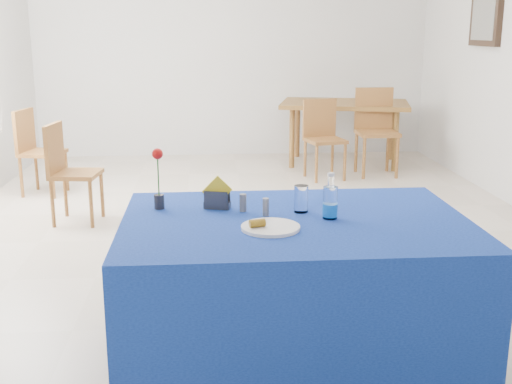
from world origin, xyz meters
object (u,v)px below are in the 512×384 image
(plate, at_px, (271,227))
(water_bottle, at_px, (330,203))
(oak_table, at_px, (345,108))
(chair_win_b, at_px, (35,146))
(blue_table, at_px, (294,295))
(chair_bg_left, at_px, (322,133))
(chair_bg_right, at_px, (375,125))
(chair_win_a, at_px, (66,166))

(plate, bearing_deg, water_bottle, 26.44)
(oak_table, bearing_deg, water_bottle, -102.99)
(chair_win_b, bearing_deg, blue_table, -137.66)
(oak_table, xyz_separation_m, chair_bg_left, (-0.40, -0.72, -0.18))
(blue_table, bearing_deg, water_bottle, 0.18)
(water_bottle, height_order, chair_bg_left, water_bottle)
(oak_table, distance_m, chair_win_b, 3.60)
(plate, bearing_deg, chair_bg_left, 76.66)
(chair_bg_left, bearing_deg, chair_win_b, 176.89)
(blue_table, relative_size, oak_table, 0.95)
(chair_bg_left, distance_m, chair_bg_right, 0.65)
(chair_bg_right, relative_size, chair_win_a, 1.14)
(blue_table, distance_m, chair_win_b, 4.16)
(chair_bg_left, height_order, chair_win_a, chair_bg_left)
(plate, xyz_separation_m, chair_win_b, (-1.97, 3.74, -0.28))
(blue_table, xyz_separation_m, chair_win_b, (-2.10, 3.59, 0.11))
(plate, relative_size, oak_table, 0.15)
(blue_table, bearing_deg, chair_bg_left, 77.94)
(chair_win_a, relative_size, chair_win_b, 1.00)
(oak_table, height_order, chair_win_a, chair_win_a)
(plate, bearing_deg, blue_table, 47.83)
(chair_bg_left, height_order, chair_win_b, chair_bg_left)
(blue_table, bearing_deg, plate, -132.17)
(plate, distance_m, blue_table, 0.43)
(blue_table, distance_m, water_bottle, 0.48)
(oak_table, xyz_separation_m, chair_win_b, (-3.37, -1.23, -0.19))
(water_bottle, distance_m, oak_table, 4.96)
(water_bottle, height_order, chair_bg_right, water_bottle)
(chair_bg_left, relative_size, chair_win_a, 1.02)
(plate, height_order, chair_win_b, chair_win_b)
(chair_win_b, bearing_deg, chair_bg_left, -68.22)
(plate, xyz_separation_m, water_bottle, (0.29, 0.14, 0.06))
(blue_table, bearing_deg, oak_table, 75.22)
(water_bottle, xyz_separation_m, chair_win_b, (-2.26, 3.59, -0.34))
(chair_bg_right, bearing_deg, chair_win_a, -151.96)
(water_bottle, xyz_separation_m, chair_win_a, (-1.74, 2.58, -0.34))
(blue_table, bearing_deg, chair_win_a, 121.50)
(water_bottle, distance_m, chair_bg_left, 4.18)
(blue_table, height_order, chair_bg_left, chair_bg_left)
(chair_bg_right, bearing_deg, chair_win_b, -170.00)
(blue_table, relative_size, chair_bg_right, 1.65)
(oak_table, distance_m, chair_bg_right, 0.64)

